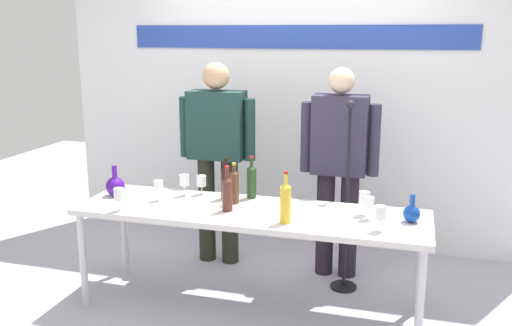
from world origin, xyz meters
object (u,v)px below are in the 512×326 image
(presenter_right, at_px, (339,160))
(wine_glass_right_2, at_px, (369,203))
(wine_bottle_4, at_px, (227,192))
(wine_glass_right_0, at_px, (380,213))
(wine_glass_right_1, at_px, (364,198))
(wine_glass_left_3, at_px, (201,181))
(microphone_stand, at_px, (346,229))
(wine_bottle_1, at_px, (251,180))
(wine_bottle_2, at_px, (234,186))
(display_table, at_px, (250,218))
(wine_glass_left_0, at_px, (159,186))
(wine_glass_left_1, at_px, (184,180))
(wine_bottle_3, at_px, (226,181))
(presenter_left, at_px, (217,149))
(decanter_blue_right, at_px, (412,213))
(wine_glass_left_2, at_px, (119,195))
(decanter_blue_left, at_px, (115,186))
(wine_bottle_0, at_px, (285,201))

(presenter_right, distance_m, wine_glass_right_2, 0.78)
(presenter_right, bearing_deg, wine_bottle_4, -129.02)
(wine_glass_right_0, relative_size, wine_glass_right_1, 1.00)
(wine_glass_left_3, distance_m, microphone_stand, 1.13)
(wine_bottle_1, height_order, wine_bottle_2, wine_bottle_1)
(presenter_right, bearing_deg, display_table, -124.18)
(display_table, height_order, wine_glass_left_0, wine_glass_left_0)
(wine_glass_right_2, bearing_deg, wine_glass_left_1, 172.81)
(wine_glass_left_0, xyz_separation_m, wine_glass_right_2, (1.48, -0.00, 0.00))
(microphone_stand, bearing_deg, wine_glass_left_0, -159.97)
(wine_bottle_3, relative_size, wine_bottle_4, 0.99)
(wine_glass_left_3, bearing_deg, microphone_stand, 12.99)
(wine_glass_left_3, bearing_deg, presenter_left, 95.65)
(presenter_left, relative_size, wine_bottle_4, 5.38)
(decanter_blue_right, distance_m, presenter_left, 1.71)
(wine_glass_left_1, bearing_deg, presenter_left, 83.27)
(presenter_right, relative_size, wine_glass_left_1, 10.40)
(wine_glass_left_0, relative_size, wine_glass_left_1, 0.94)
(wine_bottle_2, height_order, wine_bottle_4, wine_bottle_4)
(wine_bottle_4, relative_size, wine_glass_left_0, 2.08)
(presenter_right, relative_size, wine_glass_right_1, 10.27)
(wine_glass_left_2, height_order, wine_glass_left_3, wine_glass_left_2)
(wine_glass_left_0, distance_m, wine_glass_right_2, 1.48)
(decanter_blue_right, xyz_separation_m, microphone_stand, (-0.46, 0.45, -0.31))
(wine_glass_left_3, bearing_deg, decanter_blue_left, -161.10)
(wine_glass_left_1, bearing_deg, display_table, -19.01)
(wine_bottle_4, distance_m, microphone_stand, 1.00)
(decanter_blue_left, bearing_deg, wine_bottle_0, -9.85)
(wine_bottle_0, relative_size, wine_glass_left_1, 2.12)
(microphone_stand, bearing_deg, decanter_blue_left, -164.82)
(presenter_left, distance_m, wine_glass_right_0, 1.66)
(display_table, distance_m, wine_glass_left_0, 0.71)
(decanter_blue_right, height_order, wine_bottle_4, wine_bottle_4)
(decanter_blue_right, height_order, wine_bottle_3, wine_bottle_3)
(wine_glass_left_1, relative_size, wine_glass_right_2, 1.05)
(display_table, height_order, wine_bottle_3, wine_bottle_3)
(wine_glass_left_3, bearing_deg, wine_glass_right_1, -7.22)
(wine_bottle_1, distance_m, wine_glass_left_3, 0.38)
(wine_glass_left_0, xyz_separation_m, wine_glass_right_0, (1.57, -0.20, 0.00))
(display_table, relative_size, presenter_right, 1.45)
(wine_glass_right_0, distance_m, wine_glass_right_1, 0.30)
(wine_glass_right_1, bearing_deg, wine_glass_left_2, -167.15)
(decanter_blue_right, relative_size, microphone_stand, 0.13)
(wine_bottle_1, xyz_separation_m, wine_glass_right_1, (0.82, -0.17, -0.02))
(presenter_right, distance_m, wine_glass_left_1, 1.20)
(wine_bottle_2, xyz_separation_m, wine_glass_left_1, (-0.41, 0.08, -0.01))
(wine_glass_left_0, bearing_deg, decanter_blue_right, 0.71)
(wine_glass_right_0, bearing_deg, wine_glass_left_3, 161.99)
(wine_bottle_0, distance_m, wine_glass_left_0, 1.00)
(wine_glass_left_1, height_order, wine_glass_right_2, wine_glass_left_1)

